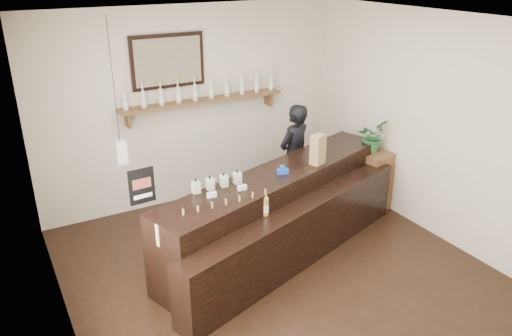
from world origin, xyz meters
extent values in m
plane|color=black|center=(0.00, 0.00, 0.00)|extent=(5.00, 5.00, 0.00)
plane|color=beige|center=(0.00, 2.50, 1.40)|extent=(4.50, 0.00, 4.50)
plane|color=beige|center=(0.00, -2.50, 1.40)|extent=(4.50, 0.00, 4.50)
plane|color=beige|center=(-2.25, 0.00, 1.40)|extent=(0.00, 5.00, 5.00)
plane|color=beige|center=(2.25, 0.00, 1.40)|extent=(0.00, 5.00, 5.00)
plane|color=white|center=(0.00, 0.00, 2.80)|extent=(5.00, 5.00, 0.00)
cube|color=#55351D|center=(0.10, 2.37, 1.50)|extent=(2.40, 0.25, 0.04)
cube|color=#55351D|center=(-0.98, 2.40, 1.38)|extent=(0.04, 0.20, 0.20)
cube|color=#55351D|center=(1.18, 2.40, 1.38)|extent=(0.04, 0.20, 0.20)
cube|color=black|center=(-0.35, 2.47, 2.08)|extent=(1.02, 0.04, 0.72)
cube|color=#493C2F|center=(-0.35, 2.44, 2.08)|extent=(0.92, 0.01, 0.62)
cube|color=white|center=(-1.30, 1.60, 1.25)|extent=(0.12, 0.12, 0.28)
cylinder|color=black|center=(-1.30, 1.60, 2.09)|extent=(0.01, 0.01, 1.41)
cylinder|color=beige|center=(-1.00, 2.37, 1.62)|extent=(0.07, 0.07, 0.20)
cone|color=beige|center=(-1.00, 2.37, 1.75)|extent=(0.07, 0.07, 0.05)
cylinder|color=beige|center=(-1.00, 2.37, 1.81)|extent=(0.02, 0.02, 0.07)
cylinder|color=#EFB846|center=(-1.00, 2.37, 1.86)|extent=(0.03, 0.03, 0.02)
cylinder|color=white|center=(-1.00, 2.37, 1.60)|extent=(0.07, 0.07, 0.09)
cylinder|color=beige|center=(-0.76, 2.37, 1.62)|extent=(0.07, 0.07, 0.20)
cone|color=beige|center=(-0.76, 2.37, 1.75)|extent=(0.07, 0.07, 0.05)
cylinder|color=beige|center=(-0.76, 2.37, 1.81)|extent=(0.02, 0.02, 0.07)
cylinder|color=#EFB846|center=(-0.76, 2.37, 1.86)|extent=(0.03, 0.03, 0.02)
cylinder|color=white|center=(-0.76, 2.37, 1.60)|extent=(0.07, 0.07, 0.09)
cylinder|color=beige|center=(-0.51, 2.37, 1.62)|extent=(0.07, 0.07, 0.20)
cone|color=beige|center=(-0.51, 2.37, 1.75)|extent=(0.07, 0.07, 0.05)
cylinder|color=beige|center=(-0.51, 2.37, 1.81)|extent=(0.02, 0.02, 0.07)
cylinder|color=#EFB846|center=(-0.51, 2.37, 1.86)|extent=(0.03, 0.03, 0.02)
cylinder|color=white|center=(-0.51, 2.37, 1.60)|extent=(0.07, 0.07, 0.09)
cylinder|color=beige|center=(-0.27, 2.37, 1.62)|extent=(0.07, 0.07, 0.20)
cone|color=beige|center=(-0.27, 2.37, 1.75)|extent=(0.07, 0.07, 0.05)
cylinder|color=beige|center=(-0.27, 2.37, 1.81)|extent=(0.02, 0.02, 0.07)
cylinder|color=#EFB846|center=(-0.27, 2.37, 1.86)|extent=(0.03, 0.03, 0.02)
cylinder|color=white|center=(-0.27, 2.37, 1.60)|extent=(0.07, 0.07, 0.09)
cylinder|color=beige|center=(-0.02, 2.37, 1.62)|extent=(0.07, 0.07, 0.20)
cone|color=beige|center=(-0.02, 2.37, 1.75)|extent=(0.07, 0.07, 0.05)
cylinder|color=beige|center=(-0.02, 2.37, 1.81)|extent=(0.02, 0.02, 0.07)
cylinder|color=#EFB846|center=(-0.02, 2.37, 1.86)|extent=(0.03, 0.03, 0.02)
cylinder|color=white|center=(-0.02, 2.37, 1.60)|extent=(0.07, 0.07, 0.09)
cylinder|color=beige|center=(0.22, 2.37, 1.62)|extent=(0.07, 0.07, 0.20)
cone|color=beige|center=(0.22, 2.37, 1.75)|extent=(0.07, 0.07, 0.05)
cylinder|color=beige|center=(0.22, 2.37, 1.81)|extent=(0.02, 0.02, 0.07)
cylinder|color=#EFB846|center=(0.22, 2.37, 1.86)|extent=(0.03, 0.03, 0.02)
cylinder|color=white|center=(0.22, 2.37, 1.60)|extent=(0.07, 0.07, 0.09)
cylinder|color=beige|center=(0.47, 2.37, 1.62)|extent=(0.07, 0.07, 0.20)
cone|color=beige|center=(0.47, 2.37, 1.75)|extent=(0.07, 0.07, 0.05)
cylinder|color=beige|center=(0.47, 2.37, 1.81)|extent=(0.02, 0.02, 0.07)
cylinder|color=#EFB846|center=(0.47, 2.37, 1.86)|extent=(0.03, 0.03, 0.02)
cylinder|color=white|center=(0.47, 2.37, 1.60)|extent=(0.07, 0.07, 0.09)
cylinder|color=beige|center=(0.71, 2.37, 1.62)|extent=(0.07, 0.07, 0.20)
cone|color=beige|center=(0.71, 2.37, 1.75)|extent=(0.07, 0.07, 0.05)
cylinder|color=beige|center=(0.71, 2.37, 1.81)|extent=(0.02, 0.02, 0.07)
cylinder|color=#EFB846|center=(0.71, 2.37, 1.86)|extent=(0.03, 0.03, 0.02)
cylinder|color=white|center=(0.71, 2.37, 1.60)|extent=(0.07, 0.07, 0.09)
cylinder|color=beige|center=(0.96, 2.37, 1.62)|extent=(0.07, 0.07, 0.20)
cone|color=beige|center=(0.96, 2.37, 1.75)|extent=(0.07, 0.07, 0.05)
cylinder|color=beige|center=(0.96, 2.37, 1.81)|extent=(0.02, 0.02, 0.07)
cylinder|color=#EFB846|center=(0.96, 2.37, 1.86)|extent=(0.03, 0.03, 0.02)
cylinder|color=white|center=(0.96, 2.37, 1.60)|extent=(0.07, 0.07, 0.09)
cylinder|color=beige|center=(1.20, 2.37, 1.62)|extent=(0.07, 0.07, 0.20)
cone|color=beige|center=(1.20, 2.37, 1.75)|extent=(0.07, 0.07, 0.05)
cylinder|color=beige|center=(1.20, 2.37, 1.81)|extent=(0.02, 0.02, 0.07)
cylinder|color=#EFB846|center=(1.20, 2.37, 1.86)|extent=(0.03, 0.03, 0.02)
cylinder|color=white|center=(1.20, 2.37, 1.60)|extent=(0.07, 0.07, 0.09)
cube|color=black|center=(0.33, 0.70, 0.50)|extent=(3.58, 1.68, 0.99)
cube|color=black|center=(0.33, 0.23, 0.38)|extent=(3.48, 1.38, 0.75)
cube|color=white|center=(-0.66, 0.47, 1.02)|extent=(0.10, 0.04, 0.05)
cube|color=white|center=(-0.29, 0.47, 1.02)|extent=(0.10, 0.04, 0.05)
cube|color=beige|center=(-1.32, 0.23, 0.81)|extent=(0.12, 0.12, 0.12)
cube|color=beige|center=(-1.32, 0.23, 0.93)|extent=(0.12, 0.12, 0.12)
cube|color=beige|center=(-0.76, 0.65, 1.06)|extent=(0.08, 0.08, 0.13)
cube|color=#CEA0A3|center=(-0.76, 0.60, 1.06)|extent=(0.07, 0.00, 0.06)
cylinder|color=black|center=(-0.76, 0.65, 1.14)|extent=(0.02, 0.02, 0.03)
cube|color=beige|center=(-0.60, 0.65, 1.06)|extent=(0.08, 0.08, 0.13)
cube|color=#CEA0A3|center=(-0.60, 0.60, 1.06)|extent=(0.07, 0.00, 0.06)
cylinder|color=black|center=(-0.60, 0.65, 1.14)|extent=(0.02, 0.02, 0.03)
cube|color=beige|center=(-0.43, 0.65, 1.06)|extent=(0.08, 0.08, 0.13)
cube|color=#CEA0A3|center=(-0.43, 0.60, 1.06)|extent=(0.07, 0.00, 0.06)
cylinder|color=black|center=(-0.43, 0.65, 1.14)|extent=(0.02, 0.02, 0.03)
cube|color=beige|center=(-0.26, 0.65, 1.06)|extent=(0.08, 0.08, 0.13)
cube|color=#CEA0A3|center=(-0.26, 0.60, 1.06)|extent=(0.07, 0.00, 0.06)
cylinder|color=black|center=(-0.26, 0.65, 1.14)|extent=(0.02, 0.02, 0.03)
cylinder|color=#A87B39|center=(-1.08, 0.23, 0.86)|extent=(0.07, 0.07, 0.20)
cone|color=#A87B39|center=(-1.08, 0.23, 0.98)|extent=(0.07, 0.07, 0.05)
cylinder|color=#A87B39|center=(-1.08, 0.23, 1.04)|extent=(0.02, 0.02, 0.07)
cylinder|color=black|center=(-1.08, 0.23, 1.09)|extent=(0.03, 0.03, 0.02)
cylinder|color=white|center=(-1.08, 0.23, 0.83)|extent=(0.07, 0.07, 0.09)
cylinder|color=#A87B39|center=(-0.92, 0.23, 0.86)|extent=(0.07, 0.07, 0.20)
cone|color=#A87B39|center=(-0.92, 0.23, 0.98)|extent=(0.07, 0.07, 0.05)
cylinder|color=#A87B39|center=(-0.92, 0.23, 1.04)|extent=(0.02, 0.02, 0.07)
cylinder|color=black|center=(-0.92, 0.23, 1.09)|extent=(0.03, 0.03, 0.02)
cylinder|color=white|center=(-0.92, 0.23, 0.83)|extent=(0.07, 0.07, 0.09)
cylinder|color=#A87B39|center=(-0.76, 0.23, 0.86)|extent=(0.07, 0.07, 0.20)
cone|color=#A87B39|center=(-0.76, 0.23, 0.98)|extent=(0.07, 0.07, 0.05)
cylinder|color=#A87B39|center=(-0.76, 0.23, 1.04)|extent=(0.02, 0.02, 0.07)
cylinder|color=black|center=(-0.76, 0.23, 1.09)|extent=(0.03, 0.03, 0.02)
cylinder|color=white|center=(-0.76, 0.23, 0.83)|extent=(0.07, 0.07, 0.09)
cylinder|color=#A87B39|center=(-0.61, 0.23, 0.86)|extent=(0.07, 0.07, 0.20)
cone|color=#A87B39|center=(-0.61, 0.23, 0.98)|extent=(0.07, 0.07, 0.05)
cylinder|color=#A87B39|center=(-0.61, 0.23, 1.04)|extent=(0.02, 0.02, 0.07)
cylinder|color=black|center=(-0.61, 0.23, 1.09)|extent=(0.03, 0.03, 0.02)
cylinder|color=white|center=(-0.61, 0.23, 0.83)|extent=(0.07, 0.07, 0.09)
cylinder|color=#A87B39|center=(-0.45, 0.23, 0.86)|extent=(0.07, 0.07, 0.20)
cone|color=#A87B39|center=(-0.45, 0.23, 0.98)|extent=(0.07, 0.07, 0.05)
cylinder|color=#A87B39|center=(-0.45, 0.23, 1.04)|extent=(0.02, 0.02, 0.07)
cylinder|color=black|center=(-0.45, 0.23, 1.09)|extent=(0.03, 0.03, 0.02)
cylinder|color=white|center=(-0.45, 0.23, 0.83)|extent=(0.07, 0.07, 0.09)
cylinder|color=#A87B39|center=(-0.29, 0.23, 0.86)|extent=(0.07, 0.07, 0.20)
cone|color=#A87B39|center=(-0.29, 0.23, 0.98)|extent=(0.07, 0.07, 0.05)
cylinder|color=#A87B39|center=(-0.29, 0.23, 1.04)|extent=(0.02, 0.02, 0.07)
cylinder|color=black|center=(-0.29, 0.23, 1.09)|extent=(0.03, 0.03, 0.02)
cylinder|color=white|center=(-0.29, 0.23, 0.83)|extent=(0.07, 0.07, 0.09)
cylinder|color=#A87B39|center=(-0.14, 0.23, 0.86)|extent=(0.07, 0.07, 0.20)
cone|color=#A87B39|center=(-0.14, 0.23, 0.98)|extent=(0.07, 0.07, 0.05)
cylinder|color=#A87B39|center=(-0.14, 0.23, 1.04)|extent=(0.02, 0.02, 0.07)
cylinder|color=black|center=(-0.14, 0.23, 1.09)|extent=(0.03, 0.03, 0.02)
cylinder|color=white|center=(-0.14, 0.23, 0.83)|extent=(0.07, 0.07, 0.09)
cube|color=black|center=(-1.34, 0.70, 1.19)|extent=(0.28, 0.04, 0.38)
cube|color=brown|center=(-1.34, 0.68, 1.22)|extent=(0.20, 0.02, 0.11)
cube|color=white|center=(-1.34, 0.68, 1.08)|extent=(0.20, 0.02, 0.04)
cube|color=#A1814D|center=(0.87, 0.68, 1.18)|extent=(0.21, 0.18, 0.38)
cube|color=black|center=(0.87, 0.62, 1.13)|extent=(0.10, 0.04, 0.08)
cube|color=#1743A4|center=(0.33, 0.62, 1.03)|extent=(0.15, 0.08, 0.06)
cylinder|color=#1743A4|center=(0.33, 0.62, 1.07)|extent=(0.08, 0.05, 0.07)
cube|color=#55351D|center=(2.00, 0.97, 0.43)|extent=(0.52, 0.65, 0.85)
imported|color=#26602F|center=(2.00, 0.97, 1.07)|extent=(0.51, 0.49, 0.44)
imported|color=black|center=(1.11, 1.55, 0.85)|extent=(0.71, 0.57, 1.71)
camera|label=1|loc=(-2.59, -3.93, 3.35)|focal=35.00mm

